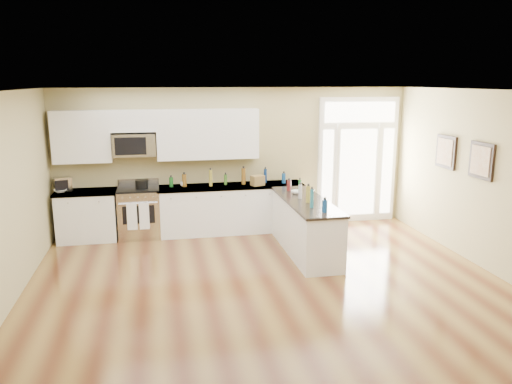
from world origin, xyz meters
TOP-DOWN VIEW (x-y plane):
  - ground at (0.00, 0.00)m, footprint 8.00×8.00m
  - room_shell at (0.00, 0.00)m, footprint 8.00×8.00m
  - back_cabinet_left at (-2.87, 3.69)m, footprint 1.10×0.66m
  - back_cabinet_right at (-0.16, 3.69)m, footprint 2.85×0.66m
  - peninsula_cabinet at (0.93, 2.24)m, footprint 0.69×2.32m
  - upper_cabinet_left at (-2.88, 3.83)m, footprint 1.04×0.33m
  - upper_cabinet_right at (-0.57, 3.83)m, footprint 1.94×0.33m
  - upper_cabinet_short at (-1.95, 3.83)m, footprint 0.82×0.33m
  - microwave at (-1.95, 3.80)m, footprint 0.78×0.41m
  - entry_door at (2.55, 3.95)m, footprint 1.70×0.10m
  - wall_art_near at (3.47, 2.20)m, footprint 0.05×0.58m
  - wall_art_far at (3.47, 1.20)m, footprint 0.05×0.58m
  - kitchen_range at (-1.92, 3.69)m, footprint 0.77×0.69m
  - stockpot at (-1.85, 3.66)m, footprint 0.29×0.29m
  - toaster_oven at (-3.27, 3.80)m, footprint 0.36×0.32m
  - cardboard_box at (0.35, 3.55)m, footprint 0.28×0.25m
  - bowl_left at (-3.30, 3.66)m, footprint 0.29×0.29m
  - bowl_peninsula at (0.89, 2.71)m, footprint 0.19×0.19m
  - cup_counter at (-1.08, 3.77)m, footprint 0.13×0.13m
  - counter_bottles at (0.27, 3.03)m, footprint 2.35×2.46m

SIDE VIEW (x-z plane):
  - ground at x=0.00m, z-range 0.00..0.00m
  - peninsula_cabinet at x=0.93m, z-range -0.04..0.90m
  - back_cabinet_right at x=-0.16m, z-range -0.03..0.91m
  - back_cabinet_left at x=-2.87m, z-range -0.03..0.91m
  - kitchen_range at x=-1.92m, z-range -0.06..1.02m
  - bowl_left at x=-3.30m, z-range 0.94..0.99m
  - bowl_peninsula at x=0.89m, z-range 0.94..1.00m
  - cup_counter at x=-1.08m, z-range 0.94..1.03m
  - cardboard_box at x=0.35m, z-range 0.94..1.14m
  - stockpot at x=-1.85m, z-range 0.95..1.13m
  - counter_bottles at x=0.27m, z-range 0.91..1.22m
  - toaster_oven at x=-3.27m, z-range 0.94..1.19m
  - entry_door at x=2.55m, z-range 0.00..2.60m
  - wall_art_near at x=3.47m, z-range 1.41..1.99m
  - wall_art_far at x=3.47m, z-range 1.41..1.99m
  - room_shell at x=0.00m, z-range -2.29..5.71m
  - microwave at x=-1.95m, z-range 1.55..1.97m
  - upper_cabinet_left at x=-2.88m, z-range 1.45..2.40m
  - upper_cabinet_right at x=-0.57m, z-range 1.45..2.40m
  - upper_cabinet_short at x=-1.95m, z-range 2.00..2.40m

